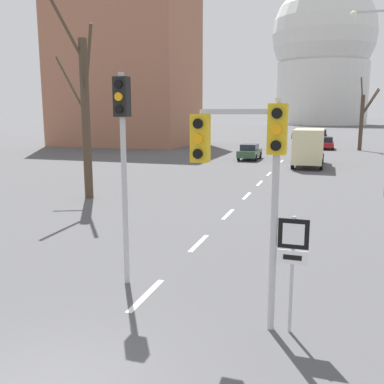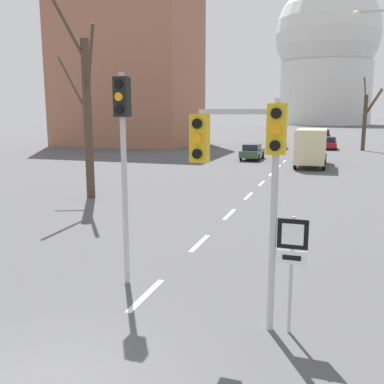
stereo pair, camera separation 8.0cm
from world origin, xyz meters
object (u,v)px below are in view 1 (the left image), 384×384
object	(u,v)px
route_sign_post	(293,255)
sedan_near_right	(250,152)
sedan_far_right	(326,143)
traffic_signal_near_right	(248,158)
sedan_near_left	(276,142)
sedan_mid_centre	(297,133)
delivery_truck	(309,146)
traffic_signal_centre_tall	(123,141)
sedan_far_left	(321,135)

from	to	relation	value
route_sign_post	sedan_near_right	world-z (taller)	route_sign_post
sedan_near_right	sedan_far_right	size ratio (longest dim) A/B	0.98
traffic_signal_near_right	sedan_near_right	xyz separation A→B (m)	(-5.70, 32.56, -2.76)
traffic_signal_near_right	sedan_near_left	bearing A→B (deg)	96.00
route_sign_post	sedan_far_right	world-z (taller)	route_sign_post
sedan_mid_centre	delivery_truck	xyz separation A→B (m)	(3.92, -42.77, 0.87)
traffic_signal_near_right	sedan_mid_centre	world-z (taller)	traffic_signal_near_right
traffic_signal_near_right	sedan_far_right	world-z (taller)	traffic_signal_near_right
traffic_signal_centre_tall	sedan_far_left	world-z (taller)	traffic_signal_centre_tall
sedan_near_left	sedan_far_left	world-z (taller)	sedan_far_left
sedan_near_right	route_sign_post	bearing A→B (deg)	-78.50
sedan_near_left	traffic_signal_centre_tall	bearing A→B (deg)	-88.15
sedan_near_right	sedan_mid_centre	size ratio (longest dim) A/B	1.06
traffic_signal_near_right	sedan_mid_centre	distance (m)	71.80
traffic_signal_near_right	route_sign_post	bearing A→B (deg)	-0.36
sedan_mid_centre	sedan_far_left	xyz separation A→B (m)	(4.28, -7.37, 0.07)
route_sign_post	sedan_near_right	size ratio (longest dim) A/B	0.55
route_sign_post	delivery_truck	bearing A→B (deg)	91.97
sedan_near_right	sedan_far_left	xyz separation A→B (m)	(5.99, 31.71, 0.12)
traffic_signal_near_right	sedan_far_left	distance (m)	64.32
traffic_signal_near_right	sedan_far_left	xyz separation A→B (m)	(0.29, 64.27, -2.64)
traffic_signal_near_right	route_sign_post	size ratio (longest dim) A/B	1.93
traffic_signal_near_right	sedan_near_right	size ratio (longest dim) A/B	1.06
sedan_near_left	delivery_truck	xyz separation A→B (m)	(4.78, -17.20, 0.87)
sedan_far_right	sedan_near_right	bearing A→B (deg)	-114.38
traffic_signal_centre_tall	sedan_near_right	bearing A→B (deg)	94.22
sedan_far_left	sedan_far_right	distance (m)	16.56
sedan_far_right	sedan_far_left	bearing A→B (deg)	93.07
sedan_near_left	sedan_far_left	distance (m)	18.91
traffic_signal_centre_tall	sedan_near_left	xyz separation A→B (m)	(-1.45, 44.72, -2.90)
sedan_mid_centre	traffic_signal_near_right	bearing A→B (deg)	-86.82
sedan_far_left	delivery_truck	size ratio (longest dim) A/B	0.55
traffic_signal_near_right	sedan_near_left	world-z (taller)	traffic_signal_near_right
route_sign_post	sedan_mid_centre	size ratio (longest dim) A/B	0.59
sedan_mid_centre	delivery_truck	world-z (taller)	delivery_truck
sedan_near_left	sedan_far_left	size ratio (longest dim) A/B	1.04
route_sign_post	sedan_mid_centre	xyz separation A→B (m)	(-4.91, 71.64, -0.83)
sedan_far_left	delivery_truck	bearing A→B (deg)	-90.58
delivery_truck	traffic_signal_centre_tall	bearing A→B (deg)	-96.90
traffic_signal_near_right	delivery_truck	world-z (taller)	traffic_signal_near_right
traffic_signal_near_right	delivery_truck	distance (m)	28.93
sedan_far_left	traffic_signal_centre_tall	bearing A→B (deg)	-93.35
traffic_signal_centre_tall	sedan_near_left	size ratio (longest dim) A/B	1.31
sedan_far_left	delivery_truck	distance (m)	35.41
sedan_near_left	delivery_truck	bearing A→B (deg)	-74.48
route_sign_post	sedan_far_left	world-z (taller)	route_sign_post
traffic_signal_near_right	sedan_mid_centre	xyz separation A→B (m)	(-3.98, 71.64, -2.71)
sedan_mid_centre	sedan_far_right	size ratio (longest dim) A/B	0.92
traffic_signal_centre_tall	sedan_far_right	distance (m)	46.71
sedan_mid_centre	traffic_signal_centre_tall	bearing A→B (deg)	-89.52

